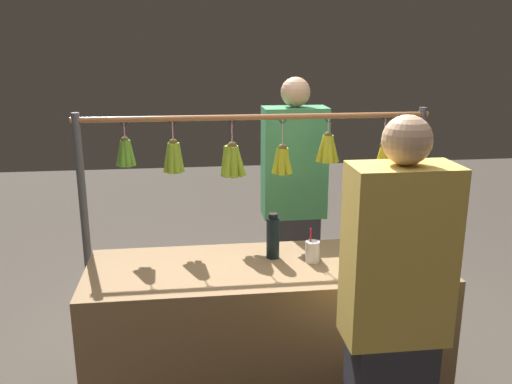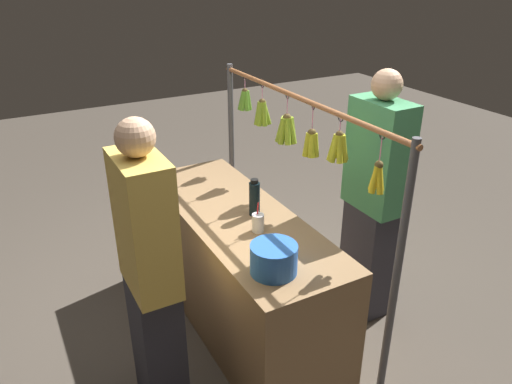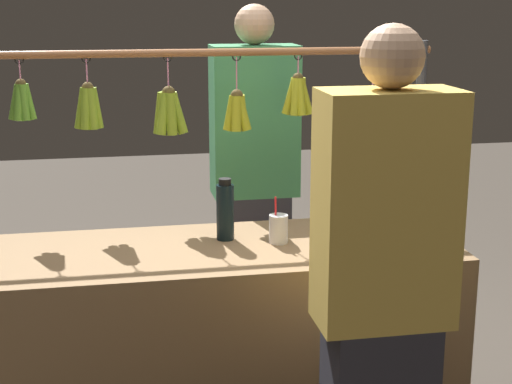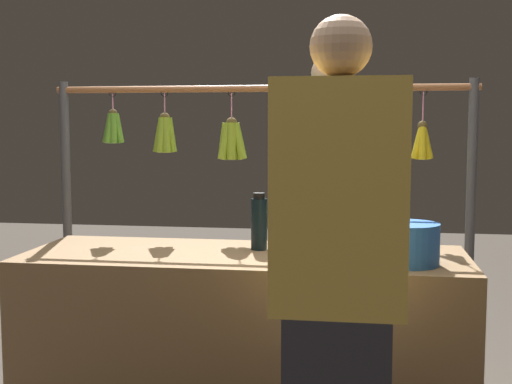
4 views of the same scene
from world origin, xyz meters
The scene contains 7 objects.
market_counter centered at (0.00, 0.00, 0.42)m, with size 1.83×0.64×0.84m, color olive.
display_rack centered at (0.02, -0.43, 1.15)m, with size 2.00×0.13×1.58m.
water_bottle centered at (-0.05, -0.09, 0.95)m, with size 0.07×0.07×0.24m.
blue_bucket centered at (-0.65, 0.12, 0.92)m, with size 0.25×0.25×0.16m, color blue.
drink_cup centered at (-0.24, -0.01, 0.89)m, with size 0.07×0.07×0.18m.
vendor_person centered at (-0.30, -0.85, 0.86)m, with size 0.41×0.22×1.73m.
customer_person centered at (-0.41, 0.70, 0.84)m, with size 0.40×0.22×1.69m.
Camera 1 is at (0.37, 2.56, 1.94)m, focal length 38.23 mm.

